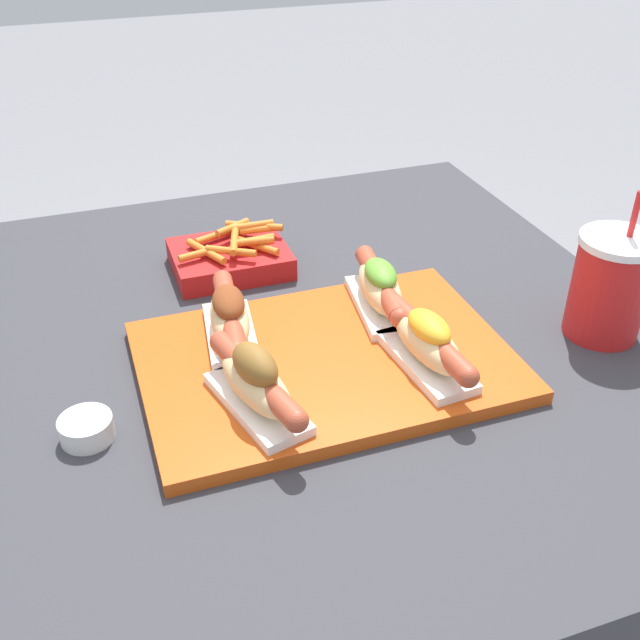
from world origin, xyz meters
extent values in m
cube|color=#333338|center=(0.00, 0.00, 0.37)|extent=(1.04, 1.00, 0.73)
cube|color=#CC4C14|center=(0.05, -0.08, 0.74)|extent=(0.45, 0.31, 0.02)
cube|color=white|center=(-0.06, -0.15, 0.76)|extent=(0.10, 0.16, 0.01)
ellipsoid|color=#E5C184|center=(-0.06, -0.15, 0.78)|extent=(0.08, 0.14, 0.04)
cylinder|color=#AD472D|center=(-0.06, -0.15, 0.79)|extent=(0.07, 0.17, 0.03)
sphere|color=#AD472D|center=(-0.04, -0.23, 0.79)|extent=(0.03, 0.03, 0.03)
sphere|color=#AD472D|center=(-0.08, -0.07, 0.79)|extent=(0.03, 0.03, 0.03)
ellipsoid|color=brown|center=(-0.06, -0.15, 0.81)|extent=(0.06, 0.08, 0.04)
cube|color=white|center=(0.15, -0.14, 0.76)|extent=(0.07, 0.16, 0.01)
ellipsoid|color=#E5C184|center=(0.15, -0.14, 0.78)|extent=(0.06, 0.14, 0.04)
cylinder|color=#AD472D|center=(0.15, -0.14, 0.79)|extent=(0.04, 0.17, 0.03)
sphere|color=#AD472D|center=(0.16, -0.22, 0.79)|extent=(0.03, 0.03, 0.03)
sphere|color=#AD472D|center=(0.15, -0.05, 0.79)|extent=(0.03, 0.03, 0.03)
ellipsoid|color=gold|center=(0.15, -0.14, 0.81)|extent=(0.05, 0.08, 0.03)
cube|color=white|center=(-0.06, -0.01, 0.76)|extent=(0.08, 0.16, 0.01)
ellipsoid|color=#E5C184|center=(-0.06, -0.01, 0.78)|extent=(0.06, 0.14, 0.04)
cylinder|color=#AD472D|center=(-0.06, -0.01, 0.79)|extent=(0.05, 0.17, 0.03)
sphere|color=#AD472D|center=(-0.07, -0.09, 0.79)|extent=(0.03, 0.03, 0.03)
sphere|color=#AD472D|center=(-0.05, 0.08, 0.79)|extent=(0.03, 0.03, 0.03)
ellipsoid|color=brown|center=(-0.06, -0.01, 0.81)|extent=(0.05, 0.08, 0.03)
cube|color=white|center=(0.15, 0.00, 0.76)|extent=(0.08, 0.16, 0.01)
ellipsoid|color=#E5C184|center=(0.15, 0.00, 0.78)|extent=(0.06, 0.14, 0.04)
cylinder|color=#AD472D|center=(0.15, 0.00, 0.79)|extent=(0.05, 0.17, 0.03)
sphere|color=#AD472D|center=(0.14, -0.09, 0.79)|extent=(0.03, 0.03, 0.03)
sphere|color=#AD472D|center=(0.16, 0.08, 0.79)|extent=(0.03, 0.03, 0.03)
ellipsoid|color=#5B992D|center=(0.15, 0.00, 0.81)|extent=(0.05, 0.08, 0.03)
cylinder|color=silver|center=(-0.25, -0.11, 0.75)|extent=(0.06, 0.06, 0.03)
cylinder|color=beige|center=(-0.25, -0.11, 0.75)|extent=(0.05, 0.05, 0.01)
cylinder|color=red|center=(0.42, -0.12, 0.80)|extent=(0.10, 0.10, 0.13)
cylinder|color=white|center=(0.42, -0.12, 0.87)|extent=(0.10, 0.10, 0.01)
cylinder|color=red|center=(0.43, -0.12, 0.90)|extent=(0.01, 0.01, 0.06)
cube|color=#B21919|center=(-0.01, 0.21, 0.75)|extent=(0.17, 0.14, 0.03)
cylinder|color=orange|center=(-0.02, 0.24, 0.78)|extent=(0.08, 0.04, 0.01)
cylinder|color=orange|center=(0.03, 0.21, 0.77)|extent=(0.06, 0.02, 0.01)
cylinder|color=orange|center=(-0.06, 0.19, 0.78)|extent=(0.06, 0.02, 0.01)
cylinder|color=orange|center=(0.04, 0.23, 0.78)|extent=(0.06, 0.02, 0.01)
cylinder|color=orange|center=(0.03, 0.23, 0.79)|extent=(0.07, 0.01, 0.01)
cylinder|color=orange|center=(0.02, 0.19, 0.78)|extent=(0.07, 0.02, 0.01)
cylinder|color=orange|center=(0.03, 0.19, 0.77)|extent=(0.05, 0.07, 0.01)
cylinder|color=orange|center=(-0.01, 0.17, 0.78)|extent=(0.07, 0.05, 0.01)
cylinder|color=orange|center=(-0.05, 0.19, 0.78)|extent=(0.05, 0.08, 0.01)
cylinder|color=orange|center=(0.01, 0.24, 0.79)|extent=(0.06, 0.04, 0.01)
cylinder|color=orange|center=(0.00, 0.20, 0.79)|extent=(0.04, 0.09, 0.01)
cylinder|color=orange|center=(0.04, 0.24, 0.78)|extent=(0.08, 0.05, 0.01)
camera|label=1|loc=(-0.21, -0.79, 1.29)|focal=42.00mm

